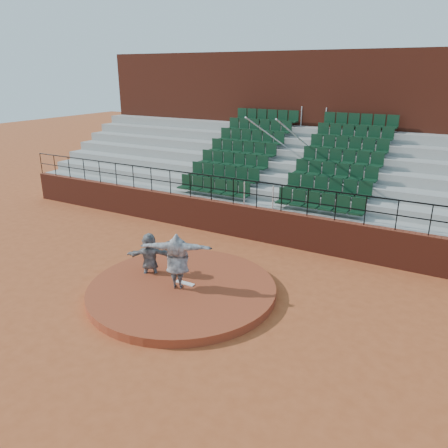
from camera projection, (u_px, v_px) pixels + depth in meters
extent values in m
plane|color=#AA4E26|center=(182.00, 293.00, 12.87)|extent=(90.00, 90.00, 0.00)
cylinder|color=#953C21|center=(182.00, 289.00, 12.83)|extent=(5.50, 5.50, 0.25)
cube|color=white|center=(185.00, 283.00, 12.90)|extent=(0.60, 0.15, 0.03)
cube|color=maroon|center=(256.00, 224.00, 16.76)|extent=(24.00, 0.30, 1.30)
cylinder|color=black|center=(257.00, 182.00, 16.21)|extent=(24.00, 0.05, 0.05)
cylinder|color=black|center=(257.00, 195.00, 16.38)|extent=(24.00, 0.04, 0.04)
cylinder|color=black|center=(41.00, 163.00, 21.95)|extent=(0.04, 0.04, 1.00)
cylinder|color=black|center=(55.00, 165.00, 21.48)|extent=(0.04, 0.04, 1.00)
cylinder|color=black|center=(69.00, 167.00, 21.02)|extent=(0.04, 0.04, 1.00)
cylinder|color=black|center=(84.00, 170.00, 20.55)|extent=(0.04, 0.04, 1.00)
cylinder|color=black|center=(100.00, 172.00, 20.09)|extent=(0.04, 0.04, 1.00)
cylinder|color=black|center=(116.00, 174.00, 19.63)|extent=(0.04, 0.04, 1.00)
cylinder|color=black|center=(133.00, 177.00, 19.16)|extent=(0.04, 0.04, 1.00)
cylinder|color=black|center=(151.00, 179.00, 18.70)|extent=(0.04, 0.04, 1.00)
cylinder|color=black|center=(170.00, 182.00, 18.23)|extent=(0.04, 0.04, 1.00)
cylinder|color=black|center=(190.00, 185.00, 17.77)|extent=(0.04, 0.04, 1.00)
cylinder|color=black|center=(211.00, 188.00, 17.30)|extent=(0.04, 0.04, 1.00)
cylinder|color=black|center=(233.00, 191.00, 16.84)|extent=(0.04, 0.04, 1.00)
cylinder|color=black|center=(257.00, 195.00, 16.38)|extent=(0.04, 0.04, 1.00)
cylinder|color=black|center=(282.00, 198.00, 15.91)|extent=(0.04, 0.04, 1.00)
cylinder|color=black|center=(308.00, 202.00, 15.45)|extent=(0.04, 0.04, 1.00)
cylinder|color=black|center=(336.00, 206.00, 14.98)|extent=(0.04, 0.04, 1.00)
cylinder|color=black|center=(365.00, 211.00, 14.52)|extent=(0.04, 0.04, 1.00)
cylinder|color=black|center=(397.00, 215.00, 14.05)|extent=(0.04, 0.04, 1.00)
cylinder|color=black|center=(431.00, 220.00, 13.59)|extent=(0.04, 0.04, 1.00)
cube|color=#979791|center=(262.00, 219.00, 17.23)|extent=(24.00, 0.85, 1.30)
cube|color=#11331E|center=(213.00, 188.00, 17.95)|extent=(3.30, 0.48, 0.72)
cube|color=#11331E|center=(319.00, 203.00, 15.86)|extent=(3.30, 0.48, 0.72)
cube|color=#979791|center=(271.00, 209.00, 17.86)|extent=(24.00, 0.85, 1.70)
cube|color=#11331E|center=(223.00, 174.00, 18.51)|extent=(3.30, 0.48, 0.72)
cube|color=#11331E|center=(327.00, 187.00, 16.42)|extent=(3.30, 0.48, 0.72)
cube|color=#979791|center=(279.00, 199.00, 18.49)|extent=(24.00, 0.85, 2.10)
cube|color=#11331E|center=(233.00, 161.00, 19.08)|extent=(3.30, 0.48, 0.72)
cube|color=#11331E|center=(335.00, 172.00, 16.99)|extent=(3.30, 0.48, 0.72)
cube|color=#979791|center=(287.00, 190.00, 19.12)|extent=(24.00, 0.85, 2.50)
cube|color=#11331E|center=(242.00, 149.00, 19.64)|extent=(3.30, 0.48, 0.72)
cube|color=#11331E|center=(341.00, 159.00, 17.55)|extent=(3.30, 0.48, 0.72)
cube|color=#979791|center=(294.00, 182.00, 19.76)|extent=(24.00, 0.85, 2.90)
cube|color=#11331E|center=(251.00, 138.00, 20.21)|extent=(3.30, 0.48, 0.72)
cube|color=#11331E|center=(348.00, 146.00, 18.12)|extent=(3.30, 0.48, 0.72)
cube|color=#979791|center=(301.00, 174.00, 20.39)|extent=(24.00, 0.85, 3.30)
cube|color=#11331E|center=(259.00, 127.00, 20.77)|extent=(3.30, 0.48, 0.72)
cube|color=#11331E|center=(354.00, 133.00, 18.68)|extent=(3.30, 0.48, 0.72)
cube|color=#979791|center=(307.00, 166.00, 21.02)|extent=(24.00, 0.85, 3.70)
cube|color=#11331E|center=(266.00, 117.00, 21.34)|extent=(3.30, 0.48, 0.72)
cube|color=#11331E|center=(359.00, 122.00, 19.25)|extent=(3.30, 0.48, 0.72)
cylinder|color=silver|center=(276.00, 140.00, 18.69)|extent=(0.06, 5.97, 2.46)
cylinder|color=silver|center=(303.00, 142.00, 18.13)|extent=(0.06, 5.97, 2.46)
cube|color=maroon|center=(322.00, 126.00, 22.04)|extent=(24.00, 3.00, 7.10)
imported|color=black|center=(177.00, 261.00, 12.43)|extent=(2.10, 1.30, 1.67)
imported|color=black|center=(150.00, 257.00, 13.46)|extent=(1.45, 1.17, 1.55)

